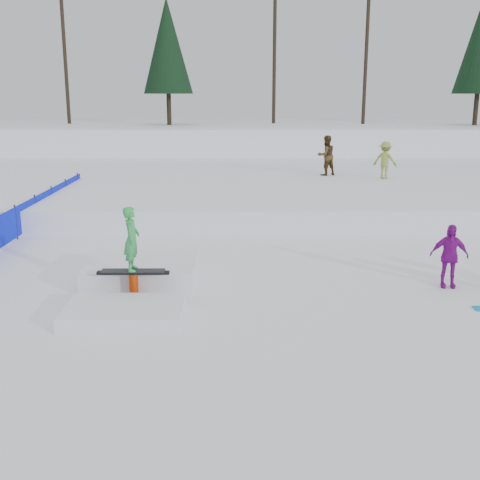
{
  "coord_description": "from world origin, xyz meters",
  "views": [
    {
      "loc": [
        0.42,
        -11.85,
        4.52
      ],
      "look_at": [
        0.5,
        2.0,
        1.1
      ],
      "focal_mm": 45.0,
      "sensor_mm": 36.0,
      "label": 1
    }
  ],
  "objects_px": {
    "walker_olive": "(326,155)",
    "spectator_purple": "(449,256)",
    "safety_fence": "(16,222)",
    "walker_ygreen": "(385,160)",
    "jib_rail_feature": "(138,279)"
  },
  "relations": [
    {
      "from": "safety_fence",
      "to": "spectator_purple",
      "type": "relative_size",
      "value": 10.52
    },
    {
      "from": "safety_fence",
      "to": "walker_olive",
      "type": "relative_size",
      "value": 8.83
    },
    {
      "from": "spectator_purple",
      "to": "safety_fence",
      "type": "bearing_deg",
      "value": 165.61
    },
    {
      "from": "walker_olive",
      "to": "spectator_purple",
      "type": "xyz_separation_m",
      "value": [
        0.93,
        -13.8,
        -0.95
      ]
    },
    {
      "from": "safety_fence",
      "to": "walker_olive",
      "type": "distance_m",
      "value": 14.25
    },
    {
      "from": "safety_fence",
      "to": "spectator_purple",
      "type": "distance_m",
      "value": 12.87
    },
    {
      "from": "walker_olive",
      "to": "walker_ygreen",
      "type": "bearing_deg",
      "value": 131.06
    },
    {
      "from": "safety_fence",
      "to": "walker_ygreen",
      "type": "distance_m",
      "value": 15.63
    },
    {
      "from": "safety_fence",
      "to": "jib_rail_feature",
      "type": "xyz_separation_m",
      "value": [
        4.63,
        -5.13,
        -0.25
      ]
    },
    {
      "from": "walker_ygreen",
      "to": "spectator_purple",
      "type": "height_order",
      "value": "walker_ygreen"
    },
    {
      "from": "walker_olive",
      "to": "spectator_purple",
      "type": "bearing_deg",
      "value": 68.81
    },
    {
      "from": "safety_fence",
      "to": "walker_olive",
      "type": "xyz_separation_m",
      "value": [
        11.0,
        8.98,
        1.16
      ]
    },
    {
      "from": "jib_rail_feature",
      "to": "walker_ygreen",
      "type": "bearing_deg",
      "value": 55.91
    },
    {
      "from": "walker_olive",
      "to": "walker_ygreen",
      "type": "relative_size",
      "value": 1.12
    },
    {
      "from": "safety_fence",
      "to": "jib_rail_feature",
      "type": "distance_m",
      "value": 6.91
    }
  ]
}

